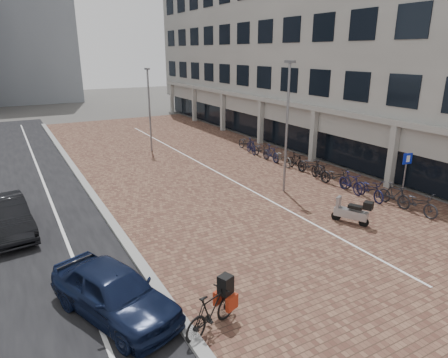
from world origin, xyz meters
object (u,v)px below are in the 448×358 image
Objects in this scene: car_navy at (114,292)px; parking_sign at (406,170)px; scooter_front at (351,211)px; car_dark at (5,217)px; hero_bike at (212,310)px.

car_navy is 14.14m from parking_sign.
car_dark is at bearing 128.67° from scooter_front.
car_navy is 0.97× the size of car_dark.
hero_bike is (2.00, -1.82, -0.13)m from car_navy.
parking_sign reaches higher than hero_bike.
car_navy is 1.74× the size of parking_sign.
car_dark reaches higher than scooter_front.
parking_sign is at bearing -25.18° from car_dark.
car_navy reaches higher than scooter_front.
parking_sign reaches higher than car_navy.
car_navy is 7.51m from car_dark.
car_dark is 17.26m from parking_sign.
hero_bike is 1.21× the size of scooter_front.
hero_bike is at bearing -71.02° from car_dark.
scooter_front is 4.09m from parking_sign.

